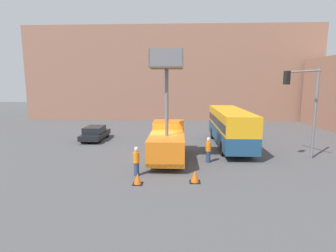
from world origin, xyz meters
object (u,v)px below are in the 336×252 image
object	(u,v)px
city_bus	(230,125)
traffic_cone_near_truck	(138,179)
road_worker_near_truck	(136,161)
traffic_cone_mid_road	(195,177)
utility_truck	(167,139)
parked_car_curbside	(95,133)
traffic_light_pole	(306,99)
road_worker_directing	(208,150)

from	to	relation	value
city_bus	traffic_cone_near_truck	size ratio (longest dim) A/B	16.48
city_bus	road_worker_near_truck	size ratio (longest dim) A/B	5.82
city_bus	road_worker_near_truck	bearing A→B (deg)	144.19
traffic_cone_mid_road	utility_truck	bearing A→B (deg)	111.54
traffic_cone_mid_road	parked_car_curbside	world-z (taller)	parked_car_curbside
traffic_light_pole	parked_car_curbside	size ratio (longest dim) A/B	1.50
utility_truck	city_bus	size ratio (longest dim) A/B	0.73
traffic_cone_near_truck	utility_truck	bearing A→B (deg)	73.77
traffic_cone_near_truck	traffic_light_pole	bearing A→B (deg)	25.23
city_bus	road_worker_directing	xyz separation A→B (m)	(-2.40, -5.01, -1.01)
utility_truck	traffic_light_pole	distance (m)	10.21
traffic_cone_near_truck	parked_car_curbside	distance (m)	12.79
utility_truck	road_worker_near_truck	distance (m)	3.95
road_worker_near_truck	traffic_cone_mid_road	world-z (taller)	road_worker_near_truck
utility_truck	traffic_cone_near_truck	xyz separation A→B (m)	(-1.42, -4.87, -1.22)
road_worker_near_truck	city_bus	bearing A→B (deg)	70.00
traffic_light_pole	traffic_cone_near_truck	size ratio (longest dim) A/B	10.55
utility_truck	city_bus	world-z (taller)	utility_truck
city_bus	parked_car_curbside	size ratio (longest dim) A/B	2.34
traffic_cone_near_truck	traffic_cone_mid_road	size ratio (longest dim) A/B	0.92
city_bus	traffic_cone_near_truck	bearing A→B (deg)	149.73
utility_truck	parked_car_curbside	world-z (taller)	utility_truck
road_worker_directing	utility_truck	bearing A→B (deg)	-14.23
city_bus	traffic_cone_mid_road	world-z (taller)	city_bus
road_worker_near_truck	road_worker_directing	size ratio (longest dim) A/B	0.99
utility_truck	traffic_cone_near_truck	size ratio (longest dim) A/B	12.11
utility_truck	traffic_light_pole	world-z (taller)	utility_truck
traffic_light_pole	traffic_cone_mid_road	xyz separation A→B (m)	(-8.03, -4.84, -4.09)
road_worker_directing	traffic_cone_near_truck	size ratio (longest dim) A/B	2.86
utility_truck	parked_car_curbside	distance (m)	9.85
traffic_light_pole	road_worker_near_truck	xyz separation A→B (m)	(-11.48, -3.92, -3.52)
road_worker_directing	traffic_cone_mid_road	world-z (taller)	road_worker_directing
utility_truck	traffic_cone_near_truck	bearing A→B (deg)	-106.23
utility_truck	traffic_cone_mid_road	world-z (taller)	utility_truck
road_worker_near_truck	parked_car_curbside	xyz separation A→B (m)	(-5.74, 9.92, -0.18)
traffic_light_pole	traffic_cone_mid_road	world-z (taller)	traffic_light_pole
road_worker_near_truck	traffic_cone_mid_road	bearing A→B (deg)	6.47
traffic_cone_near_truck	traffic_cone_mid_road	bearing A→B (deg)	7.85
road_worker_near_truck	traffic_cone_near_truck	bearing A→B (deg)	-56.87
traffic_light_pole	traffic_cone_mid_road	bearing A→B (deg)	-148.93
road_worker_directing	traffic_cone_near_truck	xyz separation A→B (m)	(-4.31, -4.28, -0.60)
road_worker_directing	traffic_cone_near_truck	bearing A→B (deg)	42.09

